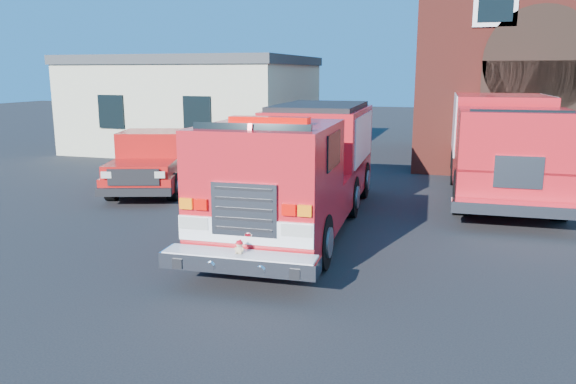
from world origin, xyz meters
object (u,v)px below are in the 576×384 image
(pickup_truck, at_px, (155,161))
(fire_engine, at_px, (302,165))
(side_building, at_px, (197,103))
(secondary_truck, at_px, (501,141))

(pickup_truck, bearing_deg, fire_engine, -26.39)
(side_building, distance_m, fire_engine, 14.63)
(pickup_truck, xyz_separation_m, secondary_truck, (10.37, 2.43, 0.73))
(fire_engine, distance_m, pickup_truck, 6.33)
(side_building, bearing_deg, secondary_truck, -26.27)
(pickup_truck, relative_size, secondary_truck, 0.65)
(fire_engine, xyz_separation_m, secondary_truck, (4.72, 5.23, 0.15))
(pickup_truck, height_order, secondary_truck, secondary_truck)
(side_building, xyz_separation_m, secondary_truck, (13.33, -6.58, -0.60))
(pickup_truck, distance_m, secondary_truck, 10.67)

